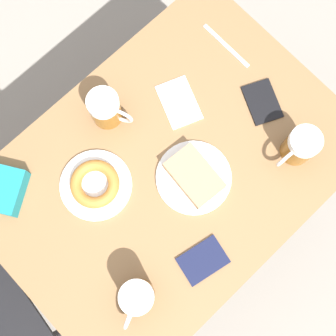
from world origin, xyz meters
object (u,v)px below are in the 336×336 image
object	(u,v)px
plate_with_cake	(194,177)
beer_mug_right	(300,146)
napkin_folded	(179,102)
passport_near_edge	(203,260)
beer_mug_left	(106,109)
fork	(226,46)
passport_far_edge	(262,102)
plate_with_donut	(95,184)
blue_pouch	(1,189)
beer_mug_center	(137,297)

from	to	relation	value
plate_with_cake	beer_mug_right	world-z (taller)	beer_mug_right
napkin_folded	passport_near_edge	bearing A→B (deg)	144.39
plate_with_cake	beer_mug_left	bearing A→B (deg)	9.55
fork	passport_far_edge	distance (m)	0.21
plate_with_cake	napkin_folded	bearing A→B (deg)	-33.36
plate_with_cake	passport_near_edge	size ratio (longest dim) A/B	1.53
passport_near_edge	beer_mug_right	bearing A→B (deg)	-84.54
beer_mug_left	beer_mug_right	distance (m)	0.55
passport_far_edge	beer_mug_right	bearing A→B (deg)	166.33
fork	beer_mug_right	bearing A→B (deg)	166.05
napkin_folded	plate_with_cake	bearing A→B (deg)	146.64
plate_with_cake	plate_with_donut	world-z (taller)	plate_with_cake
beer_mug_right	blue_pouch	distance (m)	0.84
plate_with_cake	beer_mug_right	xyz separation A→B (m)	(-0.14, -0.26, 0.04)
beer_mug_right	plate_with_donut	bearing A→B (deg)	56.37
plate_with_donut	blue_pouch	size ratio (longest dim) A/B	1.18
beer_mug_left	passport_far_edge	world-z (taller)	beer_mug_left
napkin_folded	blue_pouch	xyz separation A→B (m)	(0.15, 0.54, 0.03)
plate_with_cake	beer_mug_left	distance (m)	0.31
beer_mug_right	napkin_folded	bearing A→B (deg)	22.25
beer_mug_left	passport_far_edge	bearing A→B (deg)	-128.23
plate_with_donut	passport_near_edge	bearing A→B (deg)	-168.40
plate_with_donut	plate_with_cake	bearing A→B (deg)	-128.98
beer_mug_center	passport_far_edge	size ratio (longest dim) A/B	0.83
passport_far_edge	blue_pouch	xyz separation A→B (m)	(0.32, 0.72, 0.02)
passport_near_edge	beer_mug_left	bearing A→B (deg)	-10.59
passport_far_edge	blue_pouch	distance (m)	0.79
plate_with_cake	plate_with_donut	xyz separation A→B (m)	(0.17, 0.22, -0.00)
passport_near_edge	fork	bearing A→B (deg)	-50.69
beer_mug_center	passport_near_edge	bearing A→B (deg)	-105.36
passport_far_edge	beer_mug_center	bearing A→B (deg)	103.61
beer_mug_right	passport_near_edge	size ratio (longest dim) A/B	0.94
beer_mug_right	passport_far_edge	size ratio (longest dim) A/B	0.88
plate_with_cake	fork	size ratio (longest dim) A/B	1.15
plate_with_donut	beer_mug_right	xyz separation A→B (m)	(-0.32, -0.48, 0.04)
fork	passport_near_edge	xyz separation A→B (m)	(-0.41, 0.50, 0.00)
plate_with_donut	blue_pouch	distance (m)	0.26
beer_mug_left	beer_mug_right	size ratio (longest dim) A/B	0.95
plate_with_donut	napkin_folded	size ratio (longest dim) A/B	1.21
beer_mug_right	beer_mug_left	bearing A→B (deg)	35.06
beer_mug_left	plate_with_cake	bearing A→B (deg)	-170.45
beer_mug_center	blue_pouch	xyz separation A→B (m)	(0.47, 0.08, -0.03)
plate_with_cake	fork	world-z (taller)	plate_with_cake
passport_near_edge	beer_mug_center	bearing A→B (deg)	74.64
beer_mug_left	beer_mug_center	world-z (taller)	same
passport_far_edge	passport_near_edge	bearing A→B (deg)	114.87
passport_far_edge	blue_pouch	bearing A→B (deg)	66.12
passport_near_edge	blue_pouch	size ratio (longest dim) A/B	0.81
beer_mug_center	fork	world-z (taller)	beer_mug_center
beer_mug_left	passport_far_edge	xyz separation A→B (m)	(-0.28, -0.36, -0.06)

